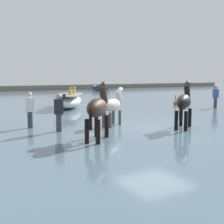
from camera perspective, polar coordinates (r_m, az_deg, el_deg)
ground_plane at (r=11.87m, az=8.10°, el=-4.11°), size 120.00×120.00×0.00m
water_surface at (r=20.52m, az=-9.75°, el=0.86°), size 90.00×90.00×0.25m
horse_lead_dark_bay at (r=9.38m, az=-2.70°, el=0.56°), size 1.56×1.59×2.06m
horse_trailing_black at (r=11.80m, az=13.46°, el=1.65°), size 1.70×1.40×2.05m
horse_flank_pinto at (r=12.06m, az=0.12°, el=1.15°), size 1.52×1.11×1.77m
boat_near_starboard at (r=19.08m, az=-8.09°, el=2.08°), size 3.36×4.30×1.31m
boat_far_inshore at (r=39.76m, az=-2.23°, el=4.44°), size 2.16×2.82×1.02m
person_wading_mid at (r=19.90m, az=18.98°, el=2.54°), size 0.38×0.32×1.63m
person_wading_close at (r=10.99m, az=-10.03°, el=-0.46°), size 0.36×0.28×1.63m
person_spectator_far at (r=11.98m, az=-15.26°, el=0.01°), size 0.23×0.34×1.63m
channel_buoy at (r=20.83m, az=11.90°, el=1.67°), size 0.29×0.29×0.67m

